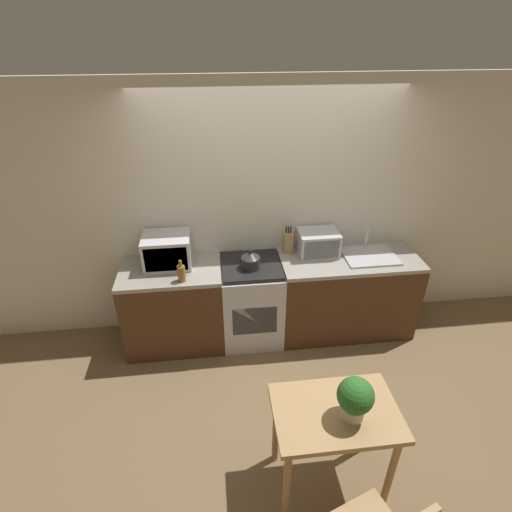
% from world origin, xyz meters
% --- Properties ---
extents(ground_plane, '(16.00, 16.00, 0.00)m').
position_xyz_m(ground_plane, '(0.00, 0.00, 0.00)').
color(ground_plane, brown).
extents(wall_back, '(10.00, 0.06, 2.60)m').
position_xyz_m(wall_back, '(0.00, 0.95, 1.30)').
color(wall_back, silver).
rests_on(wall_back, ground_plane).
extents(counter_left_run, '(0.98, 0.62, 0.90)m').
position_xyz_m(counter_left_run, '(-1.01, 0.61, 0.45)').
color(counter_left_run, '#4C2D19').
rests_on(counter_left_run, ground_plane).
extents(counter_right_run, '(1.42, 0.62, 0.90)m').
position_xyz_m(counter_right_run, '(0.80, 0.61, 0.45)').
color(counter_right_run, '#4C2D19').
rests_on(counter_right_run, ground_plane).
extents(stove_range, '(0.61, 0.62, 0.90)m').
position_xyz_m(stove_range, '(-0.22, 0.60, 0.45)').
color(stove_range, silver).
rests_on(stove_range, ground_plane).
extents(kettle, '(0.18, 0.18, 0.19)m').
position_xyz_m(kettle, '(-0.23, 0.55, 0.98)').
color(kettle, '#2D2D2D').
rests_on(kettle, stove_range).
extents(microwave, '(0.45, 0.37, 0.31)m').
position_xyz_m(microwave, '(-1.03, 0.71, 1.06)').
color(microwave, silver).
rests_on(microwave, counter_left_run).
extents(bottle, '(0.07, 0.07, 0.22)m').
position_xyz_m(bottle, '(-0.89, 0.39, 0.98)').
color(bottle, olive).
rests_on(bottle, counter_left_run).
extents(knife_block, '(0.09, 0.08, 0.30)m').
position_xyz_m(knife_block, '(0.18, 0.80, 1.02)').
color(knife_block, tan).
rests_on(knife_block, counter_right_run).
extents(toaster_oven, '(0.41, 0.31, 0.25)m').
position_xyz_m(toaster_oven, '(0.48, 0.74, 1.02)').
color(toaster_oven, silver).
rests_on(toaster_oven, counter_right_run).
extents(sink_basin, '(0.53, 0.42, 0.24)m').
position_xyz_m(sink_basin, '(1.00, 0.61, 0.91)').
color(sink_basin, silver).
rests_on(sink_basin, counter_right_run).
extents(dining_table, '(0.83, 0.55, 0.78)m').
position_xyz_m(dining_table, '(0.16, -1.08, 0.65)').
color(dining_table, tan).
rests_on(dining_table, ground_plane).
extents(potted_plant, '(0.23, 0.23, 0.31)m').
position_xyz_m(potted_plant, '(0.25, -1.13, 0.95)').
color(potted_plant, beige).
rests_on(potted_plant, dining_table).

